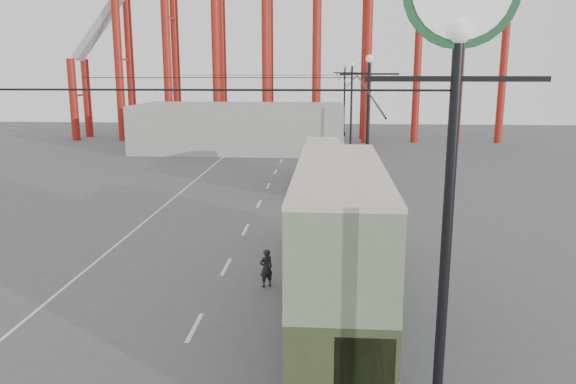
# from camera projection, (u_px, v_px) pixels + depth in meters

# --- Properties ---
(road_markings) EXTENTS (12.52, 120.00, 0.01)m
(road_markings) POSITION_uv_depth(u_px,v_px,m) (256.00, 213.00, 34.15)
(road_markings) COLOR silver
(road_markings) RESTS_ON ground
(lamp_post_near) EXTENTS (3.20, 0.44, 10.80)m
(lamp_post_near) POSITION_uv_depth(u_px,v_px,m) (455.00, 104.00, 9.93)
(lamp_post_near) COLOR black
(lamp_post_near) RESTS_ON ground
(lamp_post_mid) EXTENTS (3.20, 0.44, 9.32)m
(lamp_post_mid) POSITION_uv_depth(u_px,v_px,m) (367.00, 141.00, 31.08)
(lamp_post_mid) COLOR black
(lamp_post_mid) RESTS_ON ground
(lamp_post_far) EXTENTS (3.20, 0.44, 9.32)m
(lamp_post_far) POSITION_uv_depth(u_px,v_px,m) (351.00, 112.00, 52.54)
(lamp_post_far) COLOR black
(lamp_post_far) RESTS_ON ground
(lamp_post_distant) EXTENTS (3.20, 0.44, 9.32)m
(lamp_post_distant) POSITION_uv_depth(u_px,v_px,m) (344.00, 101.00, 73.99)
(lamp_post_distant) COLOR black
(lamp_post_distant) RESTS_ON ground
(fairground_shed) EXTENTS (22.00, 10.00, 5.00)m
(fairground_shed) POSITION_uv_depth(u_px,v_px,m) (240.00, 128.00, 60.60)
(fairground_shed) COLOR #9C9D98
(fairground_shed) RESTS_ON ground
(double_decker_bus) EXTENTS (2.72, 10.51, 5.63)m
(double_decker_bus) POSITION_uv_depth(u_px,v_px,m) (339.00, 245.00, 17.41)
(double_decker_bus) COLOR #323B20
(double_decker_bus) RESTS_ON ground
(single_decker_green) EXTENTS (2.94, 11.68, 3.28)m
(single_decker_green) POSITION_uv_depth(u_px,v_px,m) (330.00, 231.00, 23.55)
(single_decker_green) COLOR #697C5A
(single_decker_green) RESTS_ON ground
(single_decker_cream) EXTENTS (2.94, 10.21, 3.15)m
(single_decker_cream) POSITION_uv_depth(u_px,v_px,m) (324.00, 163.00, 41.69)
(single_decker_cream) COLOR beige
(single_decker_cream) RESTS_ON ground
(pedestrian) EXTENTS (0.68, 0.63, 1.56)m
(pedestrian) POSITION_uv_depth(u_px,v_px,m) (266.00, 268.00, 22.30)
(pedestrian) COLOR black
(pedestrian) RESTS_ON ground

